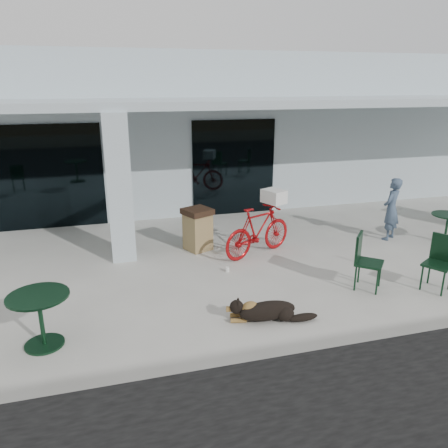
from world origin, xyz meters
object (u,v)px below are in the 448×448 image
object	(u,v)px
cafe_table_near	(41,321)
bicycle	(258,231)
cafe_table_far	(446,229)
cafe_chair_far_a	(369,262)
dog	(268,310)
person	(391,209)
cafe_chair_far_b	(438,264)
trash_receptacle	(198,229)

from	to	relation	value
cafe_table_near	bicycle	bearing A→B (deg)	30.86
cafe_table_near	cafe_table_far	xyz separation A→B (m)	(8.82, 2.05, -0.05)
bicycle	cafe_chair_far_a	xyz separation A→B (m)	(1.40, -2.14, -0.04)
dog	cafe_table_near	bearing A→B (deg)	-170.38
cafe_table_far	person	size ratio (longest dim) A/B	0.49
cafe_table_far	cafe_chair_far_b	bearing A→B (deg)	-134.47
trash_receptacle	cafe_table_near	bearing A→B (deg)	-133.18
cafe_table_near	cafe_chair_far_b	size ratio (longest dim) A/B	0.84
person	cafe_chair_far_b	bearing A→B (deg)	38.27
person	cafe_table_far	bearing A→B (deg)	119.47
dog	bicycle	bearing A→B (deg)	86.51
cafe_chair_far_a	cafe_chair_far_b	xyz separation A→B (m)	(1.19, -0.38, -0.01)
cafe_table_far	person	world-z (taller)	person
cafe_table_near	cafe_table_far	world-z (taller)	cafe_table_near
dog	cafe_chair_far_a	size ratio (longest dim) A/B	1.04
cafe_table_far	trash_receptacle	distance (m)	5.94
cafe_chair_far_a	cafe_chair_far_b	bearing A→B (deg)	-66.39
cafe_chair_far_a	person	distance (m)	3.05
cafe_table_far	person	distance (m)	1.36
cafe_chair_far_a	person	world-z (taller)	person
dog	trash_receptacle	world-z (taller)	trash_receptacle
cafe_table_near	cafe_chair_far_a	world-z (taller)	cafe_chair_far_a
dog	cafe_table_far	world-z (taller)	cafe_table_far
dog	cafe_chair_far_b	xyz separation A→B (m)	(3.39, 0.20, 0.33)
dog	trash_receptacle	size ratio (longest dim) A/B	1.13
person	bicycle	bearing A→B (deg)	-31.82
cafe_chair_far_b	trash_receptacle	size ratio (longest dim) A/B	1.06
bicycle	trash_receptacle	bearing A→B (deg)	37.60
cafe_table_near	cafe_chair_far_a	bearing A→B (deg)	3.88
cafe_chair_far_a	person	bearing A→B (deg)	-0.76
dog	cafe_chair_far_b	world-z (taller)	cafe_chair_far_b
dog	cafe_chair_far_a	world-z (taller)	cafe_chair_far_a
cafe_table_near	cafe_table_far	size ratio (longest dim) A/B	1.15
cafe_table_near	cafe_chair_far_a	distance (m)	5.64
bicycle	trash_receptacle	world-z (taller)	bicycle
cafe_table_near	cafe_chair_far_b	xyz separation A→B (m)	(6.81, 0.00, 0.11)
cafe_chair_far_b	trash_receptacle	bearing A→B (deg)	-160.50
bicycle	cafe_chair_far_b	size ratio (longest dim) A/B	1.81
bicycle	cafe_table_near	size ratio (longest dim) A/B	2.15
cafe_chair_far_b	person	xyz separation A→B (m)	(0.86, 2.64, 0.25)
cafe_table_near	cafe_table_far	distance (m)	9.06
dog	cafe_chair_far_a	bearing A→B (deg)	27.72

